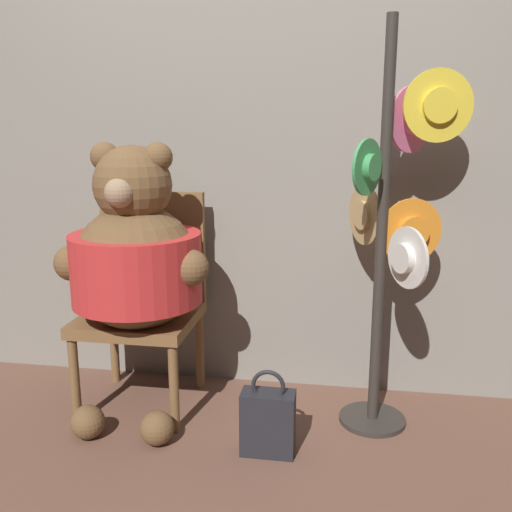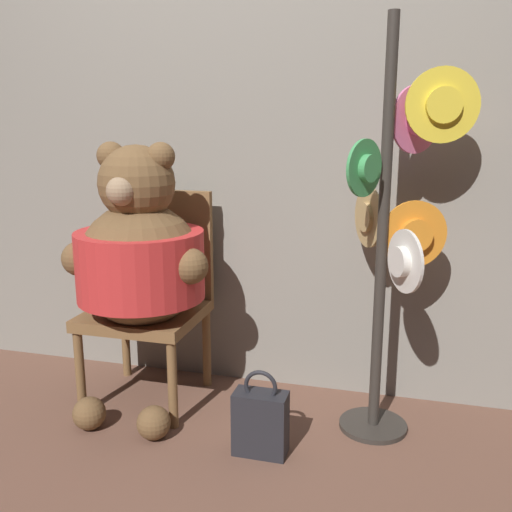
{
  "view_description": "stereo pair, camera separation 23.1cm",
  "coord_description": "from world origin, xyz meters",
  "px_view_note": "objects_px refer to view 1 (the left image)",
  "views": [
    {
      "loc": [
        0.47,
        -1.97,
        1.24
      ],
      "look_at": [
        0.1,
        0.25,
        0.72
      ],
      "focal_mm": 40.0,
      "sensor_mm": 36.0,
      "label": 1
    },
    {
      "loc": [
        0.69,
        -1.92,
        1.24
      ],
      "look_at": [
        0.1,
        0.25,
        0.72
      ],
      "focal_mm": 40.0,
      "sensor_mm": 36.0,
      "label": 2
    }
  ],
  "objects_px": {
    "teddy_bear": "(136,260)",
    "hat_display_rack": "(395,220)",
    "chair": "(145,294)",
    "handbag_on_ground": "(268,421)"
  },
  "relations": [
    {
      "from": "chair",
      "to": "handbag_on_ground",
      "type": "relative_size",
      "value": 2.75
    },
    {
      "from": "hat_display_rack",
      "to": "handbag_on_ground",
      "type": "xyz_separation_m",
      "value": [
        -0.46,
        -0.32,
        -0.74
      ]
    },
    {
      "from": "hat_display_rack",
      "to": "handbag_on_ground",
      "type": "relative_size",
      "value": 4.77
    },
    {
      "from": "hat_display_rack",
      "to": "chair",
      "type": "bearing_deg",
      "value": 176.56
    },
    {
      "from": "teddy_bear",
      "to": "handbag_on_ground",
      "type": "xyz_separation_m",
      "value": [
        0.59,
        -0.22,
        -0.56
      ]
    },
    {
      "from": "chair",
      "to": "hat_display_rack",
      "type": "height_order",
      "value": "hat_display_rack"
    },
    {
      "from": "teddy_bear",
      "to": "chair",
      "type": "bearing_deg",
      "value": 99.71
    },
    {
      "from": "teddy_bear",
      "to": "handbag_on_ground",
      "type": "bearing_deg",
      "value": -20.55
    },
    {
      "from": "handbag_on_ground",
      "to": "hat_display_rack",
      "type": "bearing_deg",
      "value": 34.81
    },
    {
      "from": "teddy_bear",
      "to": "hat_display_rack",
      "type": "height_order",
      "value": "hat_display_rack"
    }
  ]
}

